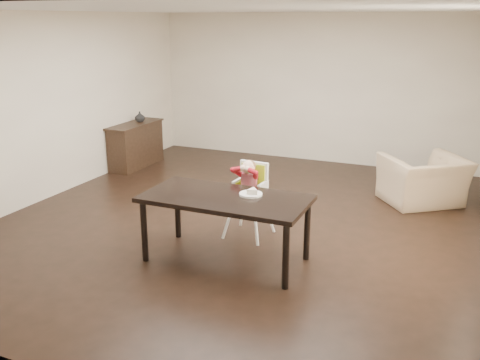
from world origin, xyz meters
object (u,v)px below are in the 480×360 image
object	(u,v)px
high_chair	(250,182)
armchair	(424,173)
sideboard	(136,145)
dining_table	(226,203)

from	to	relation	value
high_chair	armchair	distance (m)	2.80
high_chair	sideboard	world-z (taller)	high_chair
high_chair	sideboard	xyz separation A→B (m)	(-3.11, 2.18, -0.29)
high_chair	armchair	bearing A→B (deg)	52.26
dining_table	high_chair	size ratio (longest dim) A/B	1.86
dining_table	sideboard	world-z (taller)	sideboard
dining_table	high_chair	world-z (taller)	high_chair
armchair	high_chair	bearing A→B (deg)	11.75
dining_table	armchair	xyz separation A→B (m)	(1.83, 2.86, -0.20)
dining_table	high_chair	distance (m)	0.78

